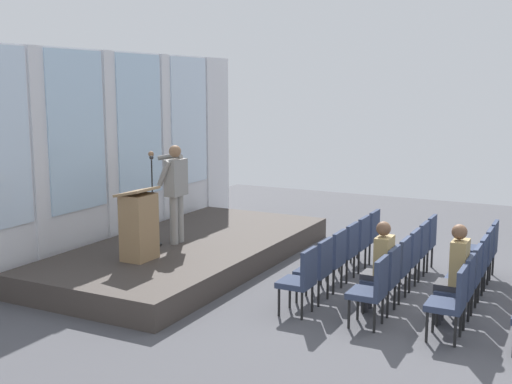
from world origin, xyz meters
name	(u,v)px	position (x,y,z in m)	size (l,w,h in m)	color
ground_plane	(466,304)	(0.00, 0.00, 0.00)	(16.83, 16.83, 0.00)	#4C4C51
rear_partition	(111,150)	(0.05, 6.46, 1.94)	(8.79, 0.14, 3.74)	silver
stage_platform	(189,252)	(0.00, 4.74, 0.20)	(6.00, 2.86, 0.39)	#3F3833
speaker	(175,187)	(-0.17, 4.89, 1.39)	(0.51, 0.69, 1.72)	gray
mic_stand	(153,226)	(-0.50, 5.14, 0.73)	(0.28, 0.28, 1.55)	black
lectern	(139,225)	(-1.35, 4.79, 0.94)	(0.60, 0.48, 1.16)	#93724C
chair_r0_c0	(301,277)	(-1.50, 1.95, 0.53)	(0.46, 0.44, 0.94)	black
chair_r0_c1	(318,266)	(-0.90, 1.95, 0.53)	(0.46, 0.44, 0.94)	black
chair_r0_c2	(332,257)	(-0.30, 1.95, 0.53)	(0.46, 0.44, 0.94)	black
chair_r0_c3	(345,248)	(0.30, 1.95, 0.53)	(0.46, 0.44, 0.94)	black
chair_r0_c4	(357,240)	(0.90, 1.95, 0.53)	(0.46, 0.44, 0.94)	black
chair_r0_c5	(368,233)	(1.50, 1.95, 0.53)	(0.46, 0.44, 0.94)	black
chair_r1_c0	(372,288)	(-1.50, 0.94, 0.53)	(0.46, 0.44, 0.94)	black
chair_r1_c1	(385,276)	(-0.90, 0.94, 0.53)	(0.46, 0.44, 0.94)	black
audience_r1_c1	(380,262)	(-0.90, 1.03, 0.72)	(0.36, 0.39, 1.29)	#2D2D33
chair_r1_c2	(397,265)	(-0.30, 0.94, 0.53)	(0.46, 0.44, 0.94)	black
chair_r1_c3	(407,255)	(0.30, 0.94, 0.53)	(0.46, 0.44, 0.94)	black
chair_r1_c4	(417,247)	(0.90, 0.94, 0.53)	(0.46, 0.44, 0.94)	black
chair_r1_c5	(425,239)	(1.50, 0.94, 0.53)	(0.46, 0.44, 0.94)	black
chair_r2_c0	(452,299)	(-1.50, -0.06, 0.53)	(0.46, 0.44, 0.94)	black
chair_r2_c1	(460,286)	(-0.90, -0.06, 0.53)	(0.46, 0.44, 0.94)	black
audience_r2_c1	(455,269)	(-0.90, 0.02, 0.75)	(0.36, 0.39, 1.35)	#2D2D33
chair_r2_c2	(468,274)	(-0.30, -0.06, 0.53)	(0.46, 0.44, 0.94)	black
chair_r2_c3	(475,263)	(0.30, -0.06, 0.53)	(0.46, 0.44, 0.94)	black
chair_r2_c4	(481,254)	(0.90, -0.06, 0.53)	(0.46, 0.44, 0.94)	black
chair_r2_c5	(487,246)	(1.50, -0.06, 0.53)	(0.46, 0.44, 0.94)	black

